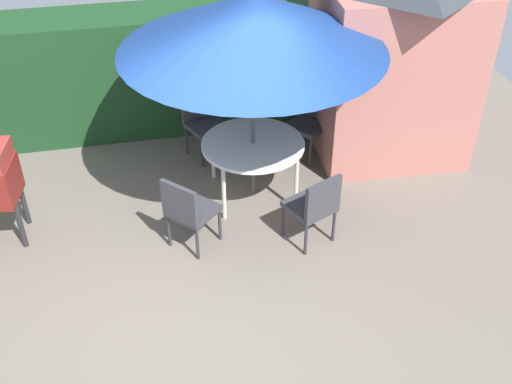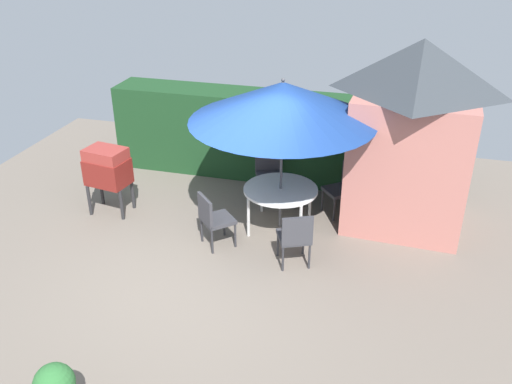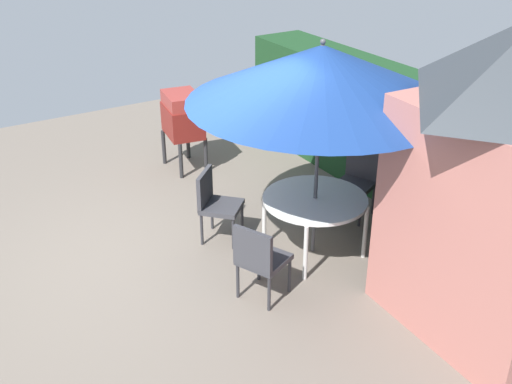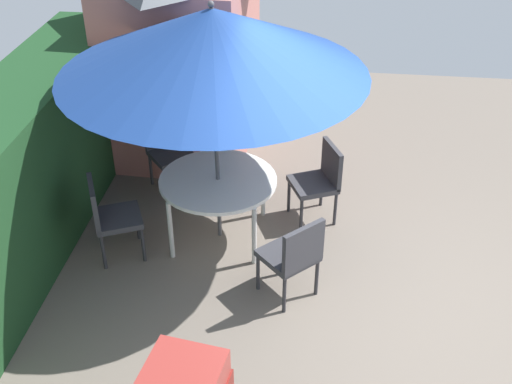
{
  "view_description": "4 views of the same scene",
  "coord_description": "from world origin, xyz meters",
  "px_view_note": "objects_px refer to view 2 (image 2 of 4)",
  "views": [
    {
      "loc": [
        -0.48,
        -4.73,
        4.71
      ],
      "look_at": [
        0.59,
        0.45,
        0.82
      ],
      "focal_mm": 44.79,
      "sensor_mm": 36.0,
      "label": 1
    },
    {
      "loc": [
        2.49,
        -6.25,
        4.77
      ],
      "look_at": [
        0.51,
        1.01,
        0.89
      ],
      "focal_mm": 38.28,
      "sensor_mm": 36.0,
      "label": 2
    },
    {
      "loc": [
        5.82,
        -2.35,
        4.04
      ],
      "look_at": [
        0.53,
        0.9,
        0.86
      ],
      "focal_mm": 43.17,
      "sensor_mm": 36.0,
      "label": 3
    },
    {
      "loc": [
        -4.65,
        0.52,
        4.24
      ],
      "look_at": [
        0.2,
        1.09,
        0.98
      ],
      "focal_mm": 44.42,
      "sensor_mm": 36.0,
      "label": 4
    }
  ],
  "objects_px": {
    "garden_shed": "(412,135)",
    "bbq_grill": "(107,168)",
    "chair_toward_hedge": "(269,171)",
    "chair_toward_house": "(213,217)",
    "chair_near_shed": "(295,236)",
    "patio_table": "(281,191)",
    "patio_umbrella": "(283,102)",
    "chair_far_side": "(343,186)"
  },
  "relations": [
    {
      "from": "garden_shed",
      "to": "bbq_grill",
      "type": "distance_m",
      "value": 5.12
    },
    {
      "from": "garden_shed",
      "to": "chair_toward_hedge",
      "type": "height_order",
      "value": "garden_shed"
    },
    {
      "from": "chair_toward_house",
      "to": "chair_near_shed",
      "type": "bearing_deg",
      "value": -8.46
    },
    {
      "from": "garden_shed",
      "to": "patio_table",
      "type": "bearing_deg",
      "value": -158.99
    },
    {
      "from": "chair_near_shed",
      "to": "patio_table",
      "type": "bearing_deg",
      "value": 113.88
    },
    {
      "from": "patio_umbrella",
      "to": "chair_toward_house",
      "type": "bearing_deg",
      "value": -136.06
    },
    {
      "from": "patio_table",
      "to": "chair_near_shed",
      "type": "relative_size",
      "value": 1.36
    },
    {
      "from": "garden_shed",
      "to": "bbq_grill",
      "type": "relative_size",
      "value": 2.59
    },
    {
      "from": "bbq_grill",
      "to": "chair_toward_house",
      "type": "height_order",
      "value": "bbq_grill"
    },
    {
      "from": "patio_table",
      "to": "chair_far_side",
      "type": "distance_m",
      "value": 1.23
    },
    {
      "from": "patio_umbrella",
      "to": "bbq_grill",
      "type": "height_order",
      "value": "patio_umbrella"
    },
    {
      "from": "patio_umbrella",
      "to": "chair_far_side",
      "type": "xyz_separation_m",
      "value": [
        0.95,
        0.77,
        -1.68
      ]
    },
    {
      "from": "bbq_grill",
      "to": "garden_shed",
      "type": "bearing_deg",
      "value": 11.57
    },
    {
      "from": "patio_umbrella",
      "to": "chair_far_side",
      "type": "height_order",
      "value": "patio_umbrella"
    },
    {
      "from": "patio_umbrella",
      "to": "chair_near_shed",
      "type": "relative_size",
      "value": 3.24
    },
    {
      "from": "patio_table",
      "to": "chair_toward_hedge",
      "type": "xyz_separation_m",
      "value": [
        -0.46,
        1.04,
        -0.15
      ]
    },
    {
      "from": "patio_umbrella",
      "to": "chair_far_side",
      "type": "bearing_deg",
      "value": 38.93
    },
    {
      "from": "bbq_grill",
      "to": "chair_toward_hedge",
      "type": "bearing_deg",
      "value": 27.25
    },
    {
      "from": "chair_near_shed",
      "to": "chair_far_side",
      "type": "height_order",
      "value": "same"
    },
    {
      "from": "chair_far_side",
      "to": "patio_umbrella",
      "type": "bearing_deg",
      "value": -141.07
    },
    {
      "from": "chair_near_shed",
      "to": "chair_far_side",
      "type": "bearing_deg",
      "value": 75.19
    },
    {
      "from": "chair_near_shed",
      "to": "chair_far_side",
      "type": "xyz_separation_m",
      "value": [
        0.48,
        1.82,
        0.0
      ]
    },
    {
      "from": "chair_far_side",
      "to": "chair_near_shed",
      "type": "bearing_deg",
      "value": -104.81
    },
    {
      "from": "garden_shed",
      "to": "chair_toward_hedge",
      "type": "distance_m",
      "value": 2.67
    },
    {
      "from": "chair_far_side",
      "to": "chair_toward_house",
      "type": "xyz_separation_m",
      "value": [
        -1.83,
        -1.62,
        0.0
      ]
    },
    {
      "from": "bbq_grill",
      "to": "chair_near_shed",
      "type": "distance_m",
      "value": 3.57
    },
    {
      "from": "patio_umbrella",
      "to": "chair_near_shed",
      "type": "height_order",
      "value": "patio_umbrella"
    },
    {
      "from": "bbq_grill",
      "to": "chair_far_side",
      "type": "xyz_separation_m",
      "value": [
        3.95,
        1.03,
        -0.33
      ]
    },
    {
      "from": "patio_umbrella",
      "to": "bbq_grill",
      "type": "xyz_separation_m",
      "value": [
        -3.0,
        -0.26,
        -1.35
      ]
    },
    {
      "from": "chair_near_shed",
      "to": "chair_toward_hedge",
      "type": "xyz_separation_m",
      "value": [
        -0.93,
        2.1,
        0.0
      ]
    },
    {
      "from": "patio_table",
      "to": "chair_far_side",
      "type": "bearing_deg",
      "value": 38.93
    },
    {
      "from": "chair_toward_hedge",
      "to": "chair_toward_house",
      "type": "bearing_deg",
      "value": -102.56
    },
    {
      "from": "chair_near_shed",
      "to": "chair_toward_hedge",
      "type": "distance_m",
      "value": 2.3
    },
    {
      "from": "patio_table",
      "to": "patio_umbrella",
      "type": "bearing_deg",
      "value": 63.43
    },
    {
      "from": "patio_table",
      "to": "chair_toward_house",
      "type": "height_order",
      "value": "chair_toward_house"
    },
    {
      "from": "bbq_grill",
      "to": "chair_toward_hedge",
      "type": "distance_m",
      "value": 2.87
    },
    {
      "from": "patio_table",
      "to": "bbq_grill",
      "type": "height_order",
      "value": "bbq_grill"
    },
    {
      "from": "bbq_grill",
      "to": "chair_far_side",
      "type": "distance_m",
      "value": 4.09
    },
    {
      "from": "chair_near_shed",
      "to": "chair_toward_house",
      "type": "height_order",
      "value": "same"
    },
    {
      "from": "garden_shed",
      "to": "patio_umbrella",
      "type": "bearing_deg",
      "value": -158.99
    },
    {
      "from": "patio_table",
      "to": "chair_toward_hedge",
      "type": "relative_size",
      "value": 1.36
    },
    {
      "from": "patio_table",
      "to": "chair_toward_hedge",
      "type": "height_order",
      "value": "chair_toward_hedge"
    }
  ]
}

